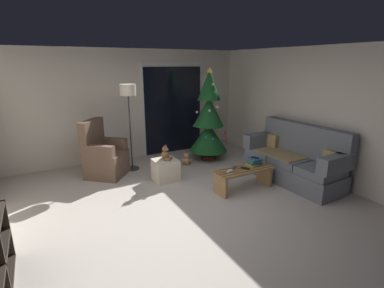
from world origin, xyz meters
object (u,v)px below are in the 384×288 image
(couch, at_px, (294,161))
(remote_white, at_px, (230,171))
(teddy_bear_honey_by_tree, at_px, (186,160))
(remote_black, at_px, (245,168))
(armchair, at_px, (104,156))
(ottoman, at_px, (166,170))
(remote_graphite, at_px, (234,168))
(floor_lamp, at_px, (128,98))
(cell_phone, at_px, (255,158))
(teddy_bear_chestnut, at_px, (166,154))
(book_stack, at_px, (254,162))
(christmas_tree, at_px, (209,120))
(coffee_table, at_px, (244,176))

(couch, bearing_deg, remote_white, 174.52)
(teddy_bear_honey_by_tree, bearing_deg, remote_black, -78.68)
(armchair, xyz_separation_m, ottoman, (0.98, -0.81, -0.20))
(remote_graphite, height_order, floor_lamp, floor_lamp)
(cell_phone, distance_m, teddy_bear_chestnut, 1.66)
(remote_white, xyz_separation_m, book_stack, (0.59, 0.06, 0.05))
(floor_lamp, relative_size, ottoman, 4.05)
(teddy_bear_chestnut, height_order, teddy_bear_honey_by_tree, teddy_bear_chestnut)
(couch, xyz_separation_m, remote_white, (-1.41, 0.14, 0.00))
(couch, bearing_deg, remote_graphite, 169.84)
(remote_black, distance_m, christmas_tree, 1.85)
(coffee_table, relative_size, floor_lamp, 0.62)
(floor_lamp, bearing_deg, armchair, -171.72)
(remote_white, bearing_deg, ottoman, -168.06)
(couch, xyz_separation_m, coffee_table, (-1.10, 0.13, -0.14))
(armchair, distance_m, teddy_bear_chestnut, 1.28)
(remote_black, height_order, christmas_tree, christmas_tree)
(coffee_table, bearing_deg, christmas_tree, 79.25)
(couch, relative_size, book_stack, 7.04)
(coffee_table, relative_size, remote_graphite, 7.05)
(remote_graphite, distance_m, ottoman, 1.32)
(remote_black, bearing_deg, cell_phone, -10.34)
(coffee_table, xyz_separation_m, remote_white, (-0.30, 0.01, 0.14))
(couch, relative_size, teddy_bear_chestnut, 6.90)
(coffee_table, distance_m, christmas_tree, 1.88)
(floor_lamp, bearing_deg, teddy_bear_honey_by_tree, -16.77)
(teddy_bear_chestnut, bearing_deg, floor_lamp, 113.60)
(armchair, xyz_separation_m, floor_lamp, (0.59, 0.09, 1.10))
(book_stack, relative_size, teddy_bear_honey_by_tree, 0.98)
(couch, relative_size, remote_black, 12.62)
(couch, height_order, remote_black, couch)
(floor_lamp, bearing_deg, teddy_bear_chestnut, -66.40)
(coffee_table, xyz_separation_m, teddy_bear_chestnut, (-1.04, 1.04, 0.27))
(remote_white, relative_size, cell_phone, 1.08)
(book_stack, bearing_deg, remote_black, -163.04)
(couch, xyz_separation_m, christmas_tree, (-0.78, 1.85, 0.53))
(remote_white, relative_size, ottoman, 0.35)
(book_stack, distance_m, armchair, 2.93)
(armchair, bearing_deg, teddy_bear_honey_by_tree, -8.38)
(remote_black, height_order, teddy_bear_honey_by_tree, remote_black)
(teddy_bear_honey_by_tree, bearing_deg, remote_white, -89.69)
(floor_lamp, xyz_separation_m, teddy_bear_honey_by_tree, (1.13, -0.34, -1.38))
(christmas_tree, bearing_deg, ottoman, -153.90)
(christmas_tree, bearing_deg, remote_graphite, -106.44)
(remote_black, height_order, floor_lamp, floor_lamp)
(couch, bearing_deg, teddy_bear_chestnut, 151.41)
(cell_phone, height_order, armchair, armchair)
(couch, height_order, coffee_table, couch)
(christmas_tree, distance_m, floor_lamp, 1.87)
(floor_lamp, xyz_separation_m, ottoman, (0.39, -0.89, -1.30))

